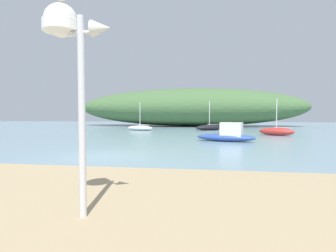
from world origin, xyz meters
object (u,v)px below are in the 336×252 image
(mast_structure, at_px, (68,38))
(sailboat_outer_mooring, at_px, (276,131))
(motorboat_east_reach, at_px, (227,135))
(sailboat_by_sandbar, at_px, (140,128))
(sailboat_centre_water, at_px, (209,127))

(mast_structure, height_order, sailboat_outer_mooring, mast_structure)
(mast_structure, xyz_separation_m, sailboat_outer_mooring, (8.38, 21.96, -2.83))
(motorboat_east_reach, distance_m, sailboat_outer_mooring, 7.99)
(mast_structure, bearing_deg, sailboat_by_sandbar, 102.37)
(sailboat_centre_water, bearing_deg, mast_structure, -94.35)
(sailboat_by_sandbar, xyz_separation_m, sailboat_centre_water, (8.35, 1.69, 0.04))
(motorboat_east_reach, height_order, sailboat_centre_water, sailboat_centre_water)
(sailboat_centre_water, xyz_separation_m, sailboat_outer_mooring, (6.13, -7.57, 0.03))
(sailboat_centre_water, bearing_deg, sailboat_outer_mooring, -51.01)
(mast_structure, height_order, sailboat_centre_water, mast_structure)
(mast_structure, relative_size, motorboat_east_reach, 0.81)
(sailboat_by_sandbar, bearing_deg, sailboat_outer_mooring, -22.10)
(sailboat_outer_mooring, bearing_deg, motorboat_east_reach, -127.01)
(sailboat_by_sandbar, height_order, sailboat_centre_water, sailboat_centre_water)
(motorboat_east_reach, bearing_deg, sailboat_centre_water, 95.42)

